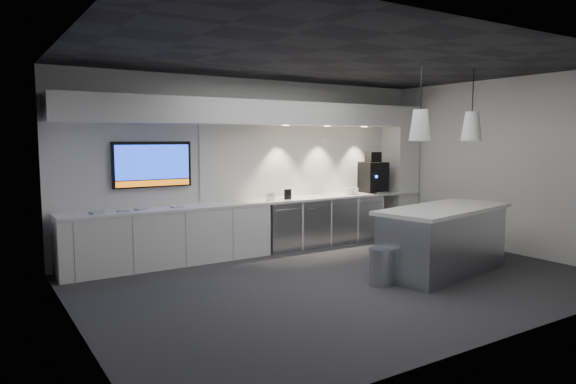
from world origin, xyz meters
TOP-DOWN VIEW (x-y plane):
  - floor at (0.00, 0.00)m, footprint 7.00×7.00m
  - ceiling at (0.00, 0.00)m, footprint 7.00×7.00m
  - wall_back at (0.00, 2.50)m, footprint 7.00×0.00m
  - wall_front at (0.00, -2.50)m, footprint 7.00×0.00m
  - wall_left at (-3.50, 0.00)m, footprint 0.00×7.00m
  - wall_right at (3.50, 0.00)m, footprint 0.00×7.00m
  - back_counter at (0.00, 2.17)m, footprint 6.80×0.65m
  - left_base_cabinets at (-1.75, 2.17)m, footprint 3.30×0.63m
  - fridge_unit_a at (0.25, 2.17)m, footprint 0.60×0.61m
  - fridge_unit_b at (0.88, 2.17)m, footprint 0.60×0.61m
  - fridge_unit_c at (1.51, 2.17)m, footprint 0.60×0.61m
  - fridge_unit_d at (2.14, 2.17)m, footprint 0.60×0.61m
  - backsplash at (1.20, 2.48)m, footprint 4.60×0.03m
  - soffit at (0.00, 2.20)m, footprint 6.90×0.60m
  - column at (3.20, 2.20)m, footprint 0.55×0.55m
  - wall_tv at (-1.90, 2.45)m, footprint 1.25×0.07m
  - island at (1.49, -0.45)m, footprint 2.43×1.40m
  - bin at (0.30, -0.42)m, footprint 0.45×0.45m
  - coffee_machine at (2.47, 2.20)m, footprint 0.51×0.67m
  - sign_black at (0.38, 2.08)m, footprint 0.14×0.02m
  - sign_white at (0.02, 2.06)m, footprint 0.18×0.06m
  - cup_cluster at (1.81, 2.07)m, footprint 0.25×0.16m
  - tray_a at (-2.84, 2.12)m, footprint 0.19×0.19m
  - tray_b at (-2.46, 2.13)m, footprint 0.17×0.17m
  - tray_c at (-2.19, 2.15)m, footprint 0.18×0.18m
  - tray_d at (-1.63, 2.12)m, footprint 0.17×0.17m
  - pendant_left at (0.95, -0.45)m, footprint 0.30×0.30m
  - pendant_right at (2.04, -0.45)m, footprint 0.30×0.30m

SIDE VIEW (x-z plane):
  - floor at x=0.00m, z-range 0.00..0.00m
  - bin at x=0.30m, z-range 0.00..0.50m
  - fridge_unit_a at x=0.25m, z-range 0.00..0.85m
  - fridge_unit_b at x=0.88m, z-range 0.00..0.85m
  - fridge_unit_c at x=1.51m, z-range 0.00..0.85m
  - fridge_unit_d at x=2.14m, z-range 0.00..0.85m
  - left_base_cabinets at x=-1.75m, z-range 0.00..0.86m
  - island at x=1.49m, z-range 0.00..0.97m
  - back_counter at x=0.00m, z-range 0.86..0.90m
  - tray_a at x=-2.84m, z-range 0.90..0.92m
  - tray_b at x=-2.46m, z-range 0.90..0.92m
  - tray_c at x=-2.19m, z-range 0.90..0.92m
  - tray_d at x=-1.63m, z-range 0.90..0.92m
  - cup_cluster at x=1.81m, z-range 0.90..1.04m
  - sign_white at x=0.02m, z-range 0.90..1.04m
  - sign_black at x=0.38m, z-range 0.90..1.08m
  - coffee_machine at x=2.47m, z-range 0.83..1.63m
  - column at x=3.20m, z-range 0.00..2.60m
  - wall_back at x=0.00m, z-range -2.00..5.00m
  - wall_front at x=0.00m, z-range -2.00..5.00m
  - wall_left at x=-3.50m, z-range -2.00..5.00m
  - wall_right at x=3.50m, z-range -2.00..5.00m
  - backsplash at x=1.20m, z-range 0.90..2.20m
  - wall_tv at x=-1.90m, z-range 1.20..1.92m
  - pendant_left at x=0.95m, z-range 1.59..2.72m
  - pendant_right at x=2.04m, z-range 1.59..2.72m
  - soffit at x=0.00m, z-range 2.20..2.60m
  - ceiling at x=0.00m, z-range 3.00..3.00m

